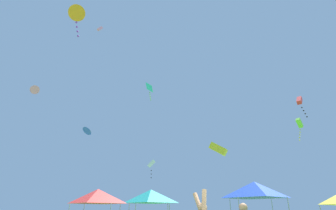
% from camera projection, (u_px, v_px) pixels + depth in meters
% --- Properties ---
extents(canopy_tent_red, '(2.82, 2.82, 3.02)m').
position_uv_depth(canopy_tent_red, '(98.00, 196.00, 16.73)').
color(canopy_tent_red, '#9E9EA3').
rests_on(canopy_tent_red, ground).
extents(canopy_tent_teal, '(2.94, 2.94, 3.15)m').
position_uv_depth(canopy_tent_teal, '(151.00, 196.00, 18.77)').
color(canopy_tent_teal, '#9E9EA3').
rests_on(canopy_tent_teal, ground).
extents(canopy_tent_blue, '(3.29, 3.29, 3.52)m').
position_uv_depth(canopy_tent_blue, '(255.00, 190.00, 17.14)').
color(canopy_tent_blue, '#9E9EA3').
rests_on(canopy_tent_blue, ground).
extents(kite_red_box, '(1.06, 1.18, 2.70)m').
position_uv_depth(kite_red_box, '(300.00, 101.00, 28.52)').
color(kite_red_box, red).
extents(kite_white_box, '(1.17, 0.75, 2.63)m').
position_uv_depth(kite_white_box, '(151.00, 164.00, 36.35)').
color(kite_white_box, white).
extents(kite_pink_delta, '(1.17, 1.14, 0.92)m').
position_uv_depth(kite_pink_delta, '(35.00, 90.00, 28.49)').
color(kite_pink_delta, pink).
extents(kite_cyan_diamond, '(1.38, 1.37, 2.70)m').
position_uv_depth(kite_cyan_diamond, '(150.00, 88.00, 36.47)').
color(kite_cyan_diamond, '#2DB7CC').
extents(kite_yellow_box, '(1.47, 1.03, 1.13)m').
position_uv_depth(kite_yellow_box, '(218.00, 149.00, 19.50)').
color(kite_yellow_box, yellow).
extents(kite_blue_delta, '(2.05, 2.00, 1.12)m').
position_uv_depth(kite_blue_delta, '(87.00, 131.00, 38.70)').
color(kite_blue_delta, blue).
extents(kite_lime_box, '(0.94, 0.99, 2.29)m').
position_uv_depth(kite_lime_box, '(299.00, 124.00, 26.08)').
color(kite_lime_box, '#75D138').
extents(kite_orange_delta, '(1.64, 1.59, 2.61)m').
position_uv_depth(kite_orange_delta, '(77.00, 14.00, 19.68)').
color(kite_orange_delta, orange).
extents(kite_pink_box, '(0.57, 0.57, 0.63)m').
position_uv_depth(kite_pink_box, '(100.00, 29.00, 25.95)').
color(kite_pink_box, pink).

